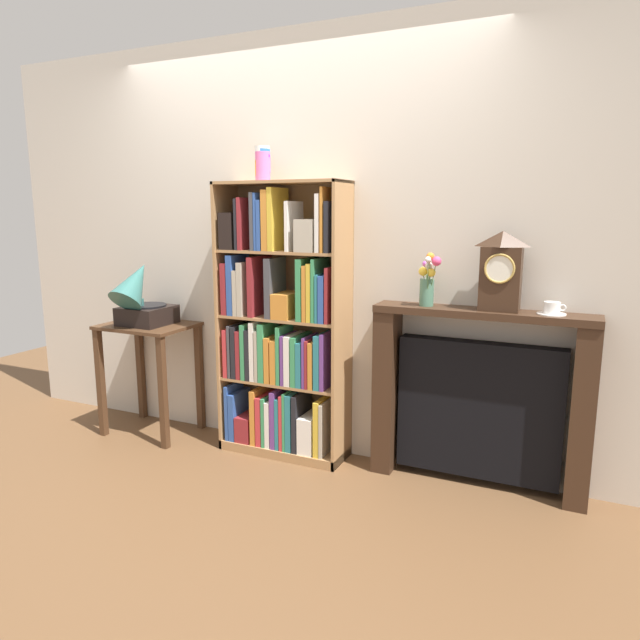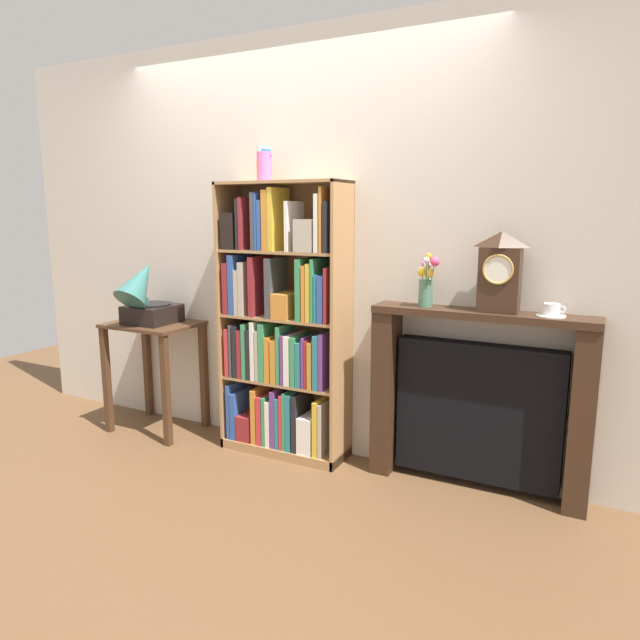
{
  "view_description": "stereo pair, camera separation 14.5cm",
  "coord_description": "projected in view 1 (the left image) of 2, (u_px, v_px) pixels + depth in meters",
  "views": [
    {
      "loc": [
        1.66,
        -2.96,
        1.53
      ],
      "look_at": [
        0.25,
        0.11,
        0.89
      ],
      "focal_mm": 32.2,
      "sensor_mm": 36.0,
      "label": 1
    },
    {
      "loc": [
        1.79,
        -2.9,
        1.53
      ],
      "look_at": [
        0.25,
        0.11,
        0.89
      ],
      "focal_mm": 32.2,
      "sensor_mm": 36.0,
      "label": 2
    }
  ],
  "objects": [
    {
      "name": "teacup_with_saucer",
      "position": [
        552.0,
        309.0,
        2.92
      ],
      "size": [
        0.14,
        0.14,
        0.07
      ],
      "color": "white",
      "rests_on": "fireplace_mantel"
    },
    {
      "name": "flower_vase",
      "position": [
        428.0,
        282.0,
        3.15
      ],
      "size": [
        0.13,
        0.13,
        0.3
      ],
      "color": "#4C7A60",
      "rests_on": "fireplace_mantel"
    },
    {
      "name": "mantel_clock",
      "position": [
        501.0,
        271.0,
        2.99
      ],
      "size": [
        0.2,
        0.13,
        0.42
      ],
      "color": "#382316",
      "rests_on": "fireplace_mantel"
    },
    {
      "name": "cup_stack",
      "position": [
        263.0,
        164.0,
        3.43
      ],
      "size": [
        0.09,
        0.09,
        0.2
      ],
      "color": "pink",
      "rests_on": "bookshelf"
    },
    {
      "name": "gramophone",
      "position": [
        140.0,
        298.0,
        3.82
      ],
      "size": [
        0.31,
        0.44,
        0.48
      ],
      "color": "black",
      "rests_on": "side_table_left"
    },
    {
      "name": "ground_plane",
      "position": [
        276.0,
        459.0,
        3.61
      ],
      "size": [
        7.76,
        6.4,
        0.02
      ],
      "primitive_type": "cube",
      "color": "brown"
    },
    {
      "name": "side_table_left",
      "position": [
        149.0,
        353.0,
        3.94
      ],
      "size": [
        0.6,
        0.46,
        0.77
      ],
      "color": "#472D1C",
      "rests_on": "ground"
    },
    {
      "name": "bookshelf",
      "position": [
        281.0,
        337.0,
        3.56
      ],
      "size": [
        0.81,
        0.29,
        1.7
      ],
      "color": "#A87A4C",
      "rests_on": "ground"
    },
    {
      "name": "wall_back",
      "position": [
        310.0,
        248.0,
        3.59
      ],
      "size": [
        4.76,
        0.08,
        2.6
      ],
      "primitive_type": "cube",
      "color": "beige",
      "rests_on": "ground"
    },
    {
      "name": "fireplace_mantel",
      "position": [
        478.0,
        400.0,
        3.18
      ],
      "size": [
        1.18,
        0.21,
        1.01
      ],
      "color": "#382316",
      "rests_on": "ground"
    }
  ]
}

